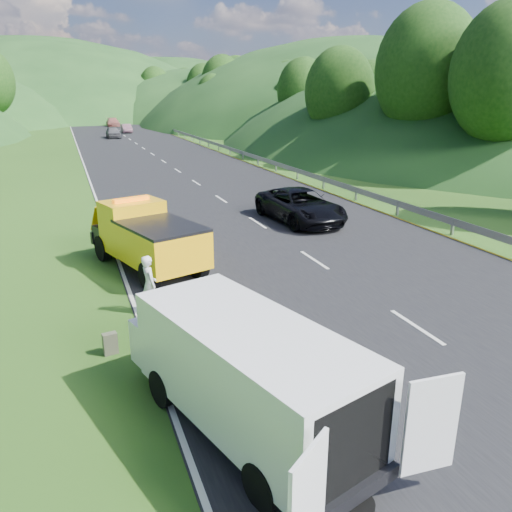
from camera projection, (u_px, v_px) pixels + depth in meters
name	position (u px, v px, depth m)	size (l,w,h in m)	color
ground	(284.00, 315.00, 14.16)	(320.00, 320.00, 0.00)	#38661E
road_surface	(153.00, 154.00, 50.71)	(14.00, 200.00, 0.02)	black
guardrail	(193.00, 141.00, 64.27)	(0.06, 140.00, 1.52)	gray
tree_line_right	(263.00, 134.00, 75.20)	(14.00, 140.00, 14.00)	#2C5318
hills_backdrop	(107.00, 115.00, 136.03)	(201.00, 288.60, 44.00)	#2D5B23
tow_truck	(146.00, 237.00, 17.54)	(3.60, 5.93, 2.40)	black
white_van	(244.00, 369.00, 9.02)	(4.25, 6.63, 2.18)	black
woman	(151.00, 313.00, 14.27)	(0.62, 0.45, 1.71)	silver
child	(185.00, 334.00, 13.03)	(0.46, 0.36, 0.95)	#CEC46D
worker	(299.00, 419.00, 9.64)	(1.21, 0.70, 1.88)	black
suitcase	(110.00, 344.00, 11.96)	(0.34, 0.19, 0.54)	#575842
passing_suv	(300.00, 222.00, 24.33)	(2.58, 5.60, 1.56)	black
dist_car_a	(114.00, 138.00, 68.62)	(1.79, 4.45, 1.52)	#4E4C51
dist_car_b	(127.00, 133.00, 77.47)	(1.39, 3.99, 1.32)	#63424F
dist_car_c	(113.00, 127.00, 91.34)	(2.14, 5.26, 1.53)	#A86054
dist_car_d	(110.00, 121.00, 110.68)	(1.79, 4.45, 1.52)	gray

